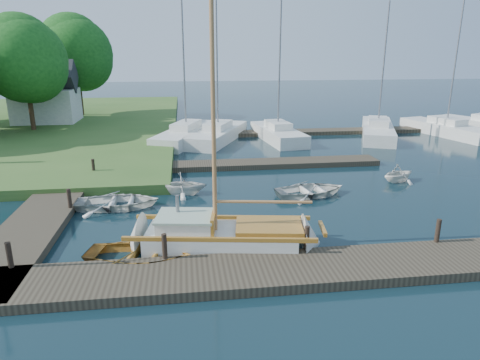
{
  "coord_description": "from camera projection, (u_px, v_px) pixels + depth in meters",
  "views": [
    {
      "loc": [
        -2.27,
        -17.16,
        6.44
      ],
      "look_at": [
        0.0,
        0.0,
        1.2
      ],
      "focal_mm": 32.0,
      "sensor_mm": 36.0,
      "label": 1
    }
  ],
  "objects": [
    {
      "name": "marina_boat_6",
      "position": [
        446.0,
        128.0,
        33.9
      ],
      "size": [
        4.06,
        8.29,
        10.51
      ],
      "rotation": [
        0.0,
        0.0,
        1.81
      ],
      "color": "silver",
      "rests_on": "ground"
    },
    {
      "name": "mooring_post_2",
      "position": [
        307.0,
        238.0,
        13.67
      ],
      "size": [
        0.16,
        0.16,
        0.8
      ],
      "primitive_type": "cylinder",
      "color": "black",
      "rests_on": "near_dock"
    },
    {
      "name": "tree_3",
      "position": [
        24.0,
        60.0,
        32.12
      ],
      "size": [
        6.41,
        6.38,
        8.74
      ],
      "color": "#332114",
      "rests_on": "shore"
    },
    {
      "name": "mooring_post_1",
      "position": [
        165.0,
        246.0,
        13.11
      ],
      "size": [
        0.16,
        0.16,
        0.8
      ],
      "primitive_type": "cylinder",
      "color": "black",
      "rests_on": "near_dock"
    },
    {
      "name": "pontoon",
      "position": [
        336.0,
        131.0,
        34.82
      ],
      "size": [
        30.0,
        1.6,
        0.3
      ],
      "primitive_type": "cube",
      "color": "#332B1F",
      "rests_on": "ground"
    },
    {
      "name": "marina_boat_4",
      "position": [
        378.0,
        129.0,
        33.49
      ],
      "size": [
        5.58,
        9.38,
        9.91
      ],
      "rotation": [
        0.0,
        0.0,
        1.18
      ],
      "color": "silver",
      "rests_on": "ground"
    },
    {
      "name": "marina_boat_2",
      "position": [
        278.0,
        132.0,
        31.99
      ],
      "size": [
        3.06,
        7.5,
        12.55
      ],
      "rotation": [
        0.0,
        0.0,
        1.69
      ],
      "color": "silver",
      "rests_on": "ground"
    },
    {
      "name": "dinghy",
      "position": [
        138.0,
        251.0,
        13.54
      ],
      "size": [
        3.82,
        3.09,
        0.7
      ],
      "primitive_type": "imported",
      "rotation": [
        0.0,
        0.0,
        1.35
      ],
      "color": "brown",
      "rests_on": "ground"
    },
    {
      "name": "tender_d",
      "position": [
        399.0,
        172.0,
        21.85
      ],
      "size": [
        2.46,
        2.31,
        1.04
      ],
      "primitive_type": "imported",
      "rotation": [
        0.0,
        0.0,
        1.95
      ],
      "color": "silver",
      "rests_on": "ground"
    },
    {
      "name": "mooring_post_4",
      "position": [
        69.0,
        198.0,
        17.35
      ],
      "size": [
        0.16,
        0.16,
        0.8
      ],
      "primitive_type": "cylinder",
      "color": "black",
      "rests_on": "left_dock"
    },
    {
      "name": "left_dock",
      "position": [
        59.0,
        196.0,
        19.28
      ],
      "size": [
        2.2,
        18.0,
        0.3
      ],
      "primitive_type": "cube",
      "color": "#332B1F",
      "rests_on": "ground"
    },
    {
      "name": "marina_boat_1",
      "position": [
        218.0,
        133.0,
        31.75
      ],
      "size": [
        5.34,
        8.42,
        11.44
      ],
      "rotation": [
        0.0,
        0.0,
        1.16
      ],
      "color": "silver",
      "rests_on": "ground"
    },
    {
      "name": "mooring_post_0",
      "position": [
        9.0,
        255.0,
        12.55
      ],
      "size": [
        0.16,
        0.16,
        0.8
      ],
      "primitive_type": "cylinder",
      "color": "black",
      "rests_on": "near_dock"
    },
    {
      "name": "tree_7",
      "position": [
        76.0,
        53.0,
        39.85
      ],
      "size": [
        6.83,
        6.83,
        9.38
      ],
      "color": "#332114",
      "rests_on": "shore"
    },
    {
      "name": "far_dock",
      "position": [
        259.0,
        164.0,
        24.81
      ],
      "size": [
        14.0,
        1.6,
        0.3
      ],
      "primitive_type": "cube",
      "color": "#332B1F",
      "rests_on": "ground"
    },
    {
      "name": "sailboat",
      "position": [
        226.0,
        239.0,
        14.47
      ],
      "size": [
        7.37,
        3.03,
        9.83
      ],
      "rotation": [
        0.0,
        0.0,
        -0.15
      ],
      "color": "silver",
      "rests_on": "ground"
    },
    {
      "name": "tender_a",
      "position": [
        117.0,
        200.0,
        18.22
      ],
      "size": [
        3.52,
        2.53,
        0.72
      ],
      "primitive_type": "imported",
      "rotation": [
        0.0,
        0.0,
        1.56
      ],
      "color": "silver",
      "rests_on": "ground"
    },
    {
      "name": "mooring_post_3",
      "position": [
        438.0,
        231.0,
        14.24
      ],
      "size": [
        0.16,
        0.16,
        0.8
      ],
      "primitive_type": "cylinder",
      "color": "black",
      "rests_on": "near_dock"
    },
    {
      "name": "near_dock",
      "position": [
        266.0,
        272.0,
        12.7
      ],
      "size": [
        18.0,
        2.2,
        0.3
      ],
      "primitive_type": "cube",
      "color": "#332B1F",
      "rests_on": "ground"
    },
    {
      "name": "tender_b",
      "position": [
        183.0,
        182.0,
        19.88
      ],
      "size": [
        2.45,
        2.2,
        1.15
      ],
      "primitive_type": "imported",
      "rotation": [
        0.0,
        0.0,
        1.42
      ],
      "color": "silver",
      "rests_on": "ground"
    },
    {
      "name": "mooring_post_5",
      "position": [
        93.0,
        167.0,
        22.1
      ],
      "size": [
        0.16,
        0.16,
        0.8
      ],
      "primitive_type": "cylinder",
      "color": "black",
      "rests_on": "left_dock"
    },
    {
      "name": "marina_boat_0",
      "position": [
        186.0,
        133.0,
        31.84
      ],
      "size": [
        5.24,
        9.0,
        10.57
      ],
      "rotation": [
        0.0,
        0.0,
        1.2
      ],
      "color": "silver",
      "rests_on": "ground"
    },
    {
      "name": "house_c",
      "position": [
        46.0,
        98.0,
        36.8
      ],
      "size": [
        5.25,
        4.0,
        5.28
      ],
      "color": "beige",
      "rests_on": "shore"
    },
    {
      "name": "ground",
      "position": [
        240.0,
        207.0,
        18.43
      ],
      "size": [
        160.0,
        160.0,
        0.0
      ],
      "primitive_type": "plane",
      "color": "black",
      "rests_on": "ground"
    },
    {
      "name": "tender_c",
      "position": [
        311.0,
        188.0,
        19.8
      ],
      "size": [
        3.65,
        2.87,
        0.69
      ],
      "primitive_type": "imported",
      "rotation": [
        0.0,
        0.0,
        1.73
      ],
      "color": "silver",
      "rests_on": "ground"
    }
  ]
}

